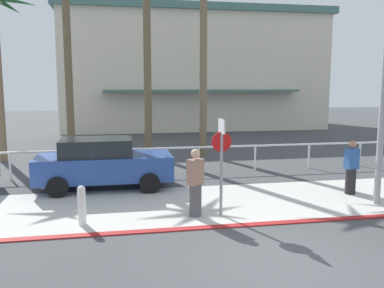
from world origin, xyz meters
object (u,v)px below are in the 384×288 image
palm_tree_2 (147,23)px  pedestrian_1 (351,170)px  stop_sign_bike_lane (221,153)px  palm_tree_3 (203,21)px  bollard_0 (82,205)px  palm_tree_1 (66,17)px  pedestrian_0 (195,185)px  car_blue_1 (103,163)px

palm_tree_2 → pedestrian_1: bearing=-55.0°
stop_sign_bike_lane → palm_tree_3: (1.49, 9.26, 4.68)m
stop_sign_bike_lane → palm_tree_2: (-1.12, 9.48, 4.56)m
bollard_0 → palm_tree_1: size_ratio=0.12×
stop_sign_bike_lane → pedestrian_0: (-0.67, 0.08, -0.84)m
palm_tree_2 → car_blue_1: 8.26m
palm_tree_1 → pedestrian_1: palm_tree_1 is taller
palm_tree_3 → bollard_0: bearing=-118.3°
bollard_0 → palm_tree_2: palm_tree_2 is taller
pedestrian_0 → pedestrian_1: bearing=13.8°
bollard_0 → pedestrian_1: pedestrian_1 is taller
palm_tree_3 → car_blue_1: 9.18m
bollard_0 → palm_tree_1: (-1.26, 10.51, 6.05)m
palm_tree_2 → stop_sign_bike_lane: bearing=-83.3°
stop_sign_bike_lane → pedestrian_0: size_ratio=1.42×
stop_sign_bike_lane → car_blue_1: stop_sign_bike_lane is taller
palm_tree_1 → palm_tree_3: 6.40m
palm_tree_1 → pedestrian_0: (4.13, -10.36, -5.73)m
bollard_0 → palm_tree_3: size_ratio=0.12×
bollard_0 → car_blue_1: 3.64m
bollard_0 → stop_sign_bike_lane: bearing=1.0°
stop_sign_bike_lane → palm_tree_3: bearing=80.9°
palm_tree_1 → pedestrian_1: size_ratio=5.03×
bollard_0 → palm_tree_3: bearing=61.7°
palm_tree_2 → car_blue_1: size_ratio=2.04×
bollard_0 → palm_tree_1: palm_tree_1 is taller
pedestrian_1 → pedestrian_0: bearing=-166.2°
stop_sign_bike_lane → pedestrian_1: 4.84m
palm_tree_2 → pedestrian_0: 10.85m
palm_tree_1 → pedestrian_0: 12.54m
palm_tree_2 → palm_tree_3: bearing=-4.8°
stop_sign_bike_lane → pedestrian_0: 1.07m
car_blue_1 → palm_tree_1: bearing=103.6°
pedestrian_1 → palm_tree_2: bearing=125.0°
palm_tree_3 → palm_tree_1: bearing=169.4°
palm_tree_3 → car_blue_1: size_ratio=1.89×
palm_tree_1 → palm_tree_3: size_ratio=1.04×
pedestrian_0 → palm_tree_3: bearing=76.8°
palm_tree_1 → car_blue_1: (1.68, -6.91, -5.70)m
pedestrian_1 → car_blue_1: bearing=164.3°
palm_tree_1 → car_blue_1: palm_tree_1 is taller
palm_tree_2 → pedestrian_0: palm_tree_2 is taller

